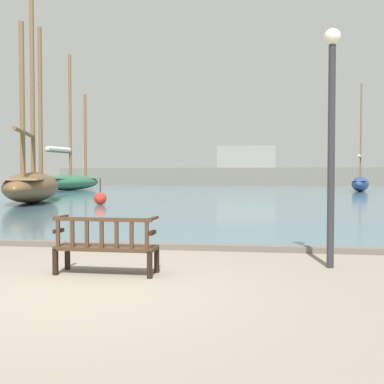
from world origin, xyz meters
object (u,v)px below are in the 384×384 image
Objects in this scene: sailboat_centre_channel at (33,183)px; sailboat_far_port at (69,180)px; park_bench at (106,245)px; lamp_post at (332,123)px; channel_buoy at (100,198)px; sailboat_mid_port at (360,183)px.

sailboat_centre_channel is 0.98× the size of sailboat_far_port.
park_bench is 0.40× the size of lamp_post.
park_bench is 41.37m from sailboat_far_port.
park_bench is 20.54m from sailboat_centre_channel.
park_bench is 16.93m from channel_buoy.
channel_buoy is at bearing 109.79° from park_bench.
lamp_post is (-7.53, -37.64, 1.59)m from sailboat_mid_port.
sailboat_mid_port is 27.83m from sailboat_far_port.
sailboat_centre_channel is 4.97m from channel_buoy.
channel_buoy is at bearing 122.16° from lamp_post.
sailboat_centre_channel is at bearing 158.16° from channel_buoy.
sailboat_mid_port reaches higher than channel_buoy.
park_bench is 0.16× the size of sailboat_mid_port.
sailboat_centre_channel is 9.82× the size of channel_buoy.
sailboat_mid_port is at bearing 1.83° from sailboat_far_port.
lamp_post is 17.64m from channel_buoy.
park_bench is at bearing -70.21° from channel_buoy.
park_bench is 4.25m from lamp_post.
sailboat_centre_channel reaches higher than channel_buoy.
sailboat_far_port is (-6.39, 20.09, -0.03)m from sailboat_centre_channel.
lamp_post reaches higher than park_bench.
sailboat_far_port is (-16.69, 37.85, 0.65)m from park_bench.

